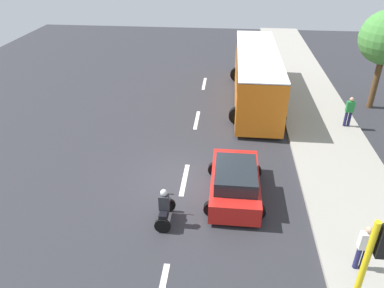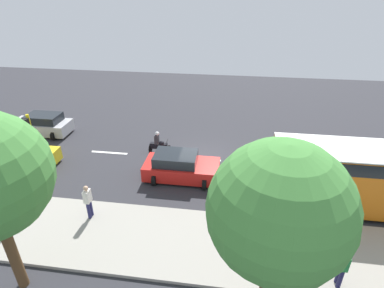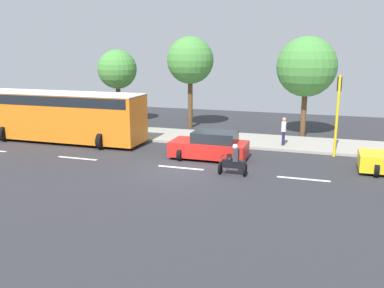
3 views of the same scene
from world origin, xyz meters
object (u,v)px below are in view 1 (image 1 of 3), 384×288
pedestrian_by_tree (364,246)px  traffic_light_corner (365,278)px  city_bus (256,73)px  car_red (235,182)px  pedestrian_near_signal (349,111)px  motorcycle (165,208)px

pedestrian_by_tree → traffic_light_corner: (-1.25, -2.93, 1.87)m
city_bus → car_red: bearing=-97.0°
pedestrian_near_signal → city_bus: bearing=144.1°
motorcycle → traffic_light_corner: (5.23, -4.61, 2.29)m
city_bus → pedestrian_near_signal: (4.87, -3.53, -0.79)m
traffic_light_corner → pedestrian_near_signal: bearing=75.4°
city_bus → traffic_light_corner: (1.43, -16.73, 1.08)m
pedestrian_near_signal → motorcycle: bearing=-135.3°
pedestrian_near_signal → traffic_light_corner: traffic_light_corner is taller
car_red → motorcycle: (-2.55, -1.84, -0.07)m
traffic_light_corner → car_red: bearing=112.6°
car_red → pedestrian_by_tree: bearing=-41.8°
city_bus → traffic_light_corner: bearing=-85.1°
car_red → pedestrian_by_tree: 5.28m
pedestrian_by_tree → city_bus: bearing=101.0°
car_red → traffic_light_corner: size_ratio=0.92×
motorcycle → traffic_light_corner: bearing=-41.4°
city_bus → pedestrian_near_signal: city_bus is taller
city_bus → traffic_light_corner: traffic_light_corner is taller
car_red → pedestrian_near_signal: (6.12, 6.75, 0.35)m
pedestrian_near_signal → traffic_light_corner: 13.77m
pedestrian_near_signal → pedestrian_by_tree: bearing=-102.1°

